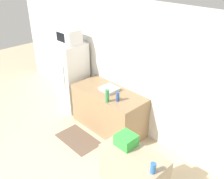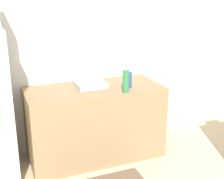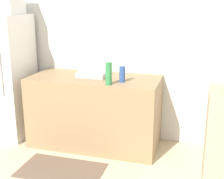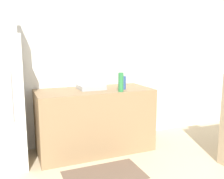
% 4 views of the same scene
% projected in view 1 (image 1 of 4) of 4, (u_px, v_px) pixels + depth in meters
% --- Properties ---
extents(wall_back, '(8.00, 0.06, 2.60)m').
position_uv_depth(wall_back, '(137.00, 71.00, 4.70)').
color(wall_back, silver).
rests_on(wall_back, ground_plane).
extents(refrigerator, '(0.58, 0.64, 1.58)m').
position_uv_depth(refrigerator, '(72.00, 77.00, 5.70)').
color(refrigerator, white).
rests_on(refrigerator, ground_plane).
extents(microwave, '(0.52, 0.35, 0.31)m').
position_uv_depth(microwave, '(69.00, 36.00, 5.26)').
color(microwave, white).
rests_on(microwave, refrigerator).
extents(counter, '(1.55, 0.69, 0.86)m').
position_uv_depth(counter, '(109.00, 110.00, 5.11)').
color(counter, '#937551').
rests_on(counter, ground_plane).
extents(sink_basin, '(0.34, 0.32, 0.06)m').
position_uv_depth(sink_basin, '(109.00, 89.00, 4.95)').
color(sink_basin, '#9EA3A8').
rests_on(sink_basin, counter).
extents(bottle_tall, '(0.07, 0.07, 0.25)m').
position_uv_depth(bottle_tall, '(107.00, 96.00, 4.51)').
color(bottle_tall, '#2D7F42').
rests_on(bottle_tall, counter).
extents(bottle_short, '(0.07, 0.07, 0.18)m').
position_uv_depth(bottle_short, '(118.00, 97.00, 4.55)').
color(bottle_short, '#2D4C8C').
rests_on(bottle_short, counter).
extents(basket, '(0.23, 0.23, 0.15)m').
position_uv_depth(basket, '(126.00, 140.00, 3.09)').
color(basket, green).
rests_on(basket, shelf_cabinet).
extents(jar, '(0.06, 0.06, 0.13)m').
position_uv_depth(jar, '(153.00, 168.00, 2.69)').
color(jar, '#336BB2').
rests_on(jar, shelf_cabinet).
extents(kitchen_rug, '(0.90, 0.53, 0.01)m').
position_uv_depth(kitchen_rug, '(78.00, 139.00, 4.96)').
color(kitchen_rug, brown).
rests_on(kitchen_rug, ground_plane).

